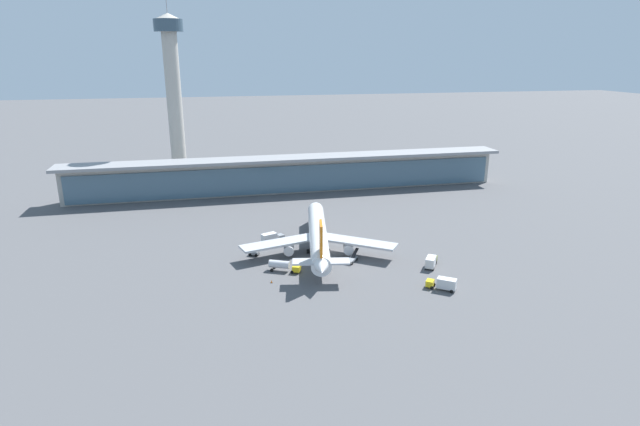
# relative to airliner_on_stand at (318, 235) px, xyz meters

# --- Properties ---
(ground_plane) EXTENTS (1200.00, 1200.00, 0.00)m
(ground_plane) POSITION_rel_airliner_on_stand_xyz_m (3.86, -1.41, -4.96)
(ground_plane) COLOR #515154
(airliner_on_stand) EXTENTS (44.76, 58.91, 15.76)m
(airliner_on_stand) POSITION_rel_airliner_on_stand_xyz_m (0.00, 0.00, 0.00)
(airliner_on_stand) COLOR white
(airliner_on_stand) RESTS_ON ground
(service_truck_near_nose_grey) EXTENTS (3.33, 2.89, 2.05)m
(service_truck_near_nose_grey) POSITION_rel_airliner_on_stand_xyz_m (-18.88, 0.76, -4.09)
(service_truck_near_nose_grey) COLOR gray
(service_truck_near_nose_grey) RESTS_ON ground
(service_truck_under_wing_yellow) EXTENTS (8.72, 5.79, 2.95)m
(service_truck_under_wing_yellow) POSITION_rel_airliner_on_stand_xyz_m (-12.35, -12.24, -3.26)
(service_truck_under_wing_yellow) COLOR yellow
(service_truck_under_wing_yellow) RESTS_ON ground
(service_truck_mid_apron_grey) EXTENTS (7.61, 5.02, 3.10)m
(service_truck_mid_apron_grey) POSITION_rel_airliner_on_stand_xyz_m (-12.53, 10.43, -3.27)
(service_truck_mid_apron_grey) COLOR gray
(service_truck_mid_apron_grey) RESTS_ON ground
(service_truck_by_tail_yellow) EXTENTS (7.21, 6.23, 3.10)m
(service_truck_by_tail_yellow) POSITION_rel_airliner_on_stand_xyz_m (24.53, -32.33, -3.27)
(service_truck_by_tail_yellow) COLOR yellow
(service_truck_by_tail_yellow) RESTS_ON ground
(service_truck_on_taxiway_olive) EXTENTS (5.96, 7.35, 3.10)m
(service_truck_on_taxiway_olive) POSITION_rel_airliner_on_stand_xyz_m (27.68, -18.28, -3.27)
(service_truck_on_taxiway_olive) COLOR olive
(service_truck_on_taxiway_olive) RESTS_ON ground
(service_truck_at_far_stand_grey) EXTENTS (5.22, 6.22, 2.70)m
(service_truck_at_far_stand_grey) POSITION_rel_airliner_on_stand_xyz_m (7.54, -9.99, -4.16)
(service_truck_at_far_stand_grey) COLOR gray
(service_truck_at_far_stand_grey) RESTS_ON ground
(terminal_building) EXTENTS (183.60, 12.80, 15.20)m
(terminal_building) POSITION_rel_airliner_on_stand_xyz_m (3.86, 70.49, 2.90)
(terminal_building) COLOR #B2ADA3
(terminal_building) RESTS_ON ground
(control_tower) EXTENTS (12.00, 12.00, 77.24)m
(control_tower) POSITION_rel_airliner_on_stand_xyz_m (-42.24, 96.21, 37.06)
(control_tower) COLOR #B2ADA3
(control_tower) RESTS_ON ground
(safety_cone_alpha) EXTENTS (0.62, 0.62, 0.70)m
(safety_cone_alpha) POSITION_rel_airliner_on_stand_xyz_m (-16.45, -18.88, -4.65)
(safety_cone_alpha) COLOR orange
(safety_cone_alpha) RESTS_ON ground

